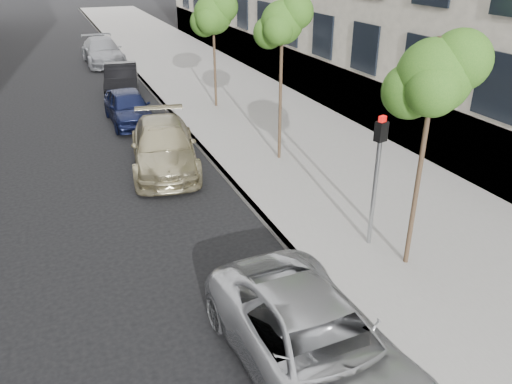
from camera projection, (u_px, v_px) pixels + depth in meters
ground at (305, 354)px, 8.44m from camera, size 160.00×160.00×0.00m
sidewalk at (184, 64)px, 29.86m from camera, size 6.40×72.00×0.14m
curb at (131, 68)px, 28.79m from camera, size 0.15×72.00×0.14m
tree_near at (435, 76)px, 9.00m from camera, size 1.72×1.52×4.83m
tree_mid at (283, 23)px, 14.33m from camera, size 1.61×1.41×4.96m
tree_far at (214, 15)px, 19.93m from camera, size 1.85×1.65×4.65m
signal_pole at (377, 167)px, 10.61m from camera, size 0.28×0.23×3.00m
minivan at (315, 345)px, 7.71m from camera, size 2.37×4.83×1.32m
suv at (164, 146)px, 15.49m from camera, size 2.71×5.04×1.39m
sedan_blue at (128, 107)px, 19.52m from camera, size 1.64×3.91×1.32m
sedan_black at (122, 80)px, 23.53m from camera, size 2.15×4.39×1.39m
sedan_rear at (103, 51)px, 29.83m from camera, size 2.19×5.23×1.51m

